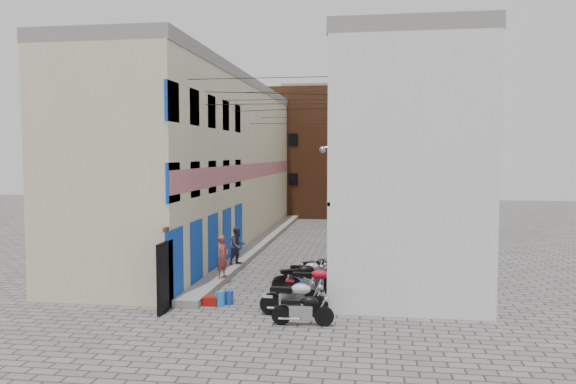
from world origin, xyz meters
The scene contains 21 objects.
ground centered at (0.00, 0.00, 0.00)m, with size 90.00×90.00×0.00m, color #5D5A57.
plinth centered at (-2.05, 13.00, 0.12)m, with size 0.90×26.00×0.25m, color gray.
building_left centered at (-4.98, 12.95, 4.50)m, with size 5.10×27.00×9.00m.
building_right centered at (5.00, 13.00, 4.51)m, with size 5.94×26.00×9.00m.
building_far_brick_left centered at (-2.00, 28.00, 5.00)m, with size 6.00×6.00×10.00m, color brown.
building_far_brick_right centered at (3.00, 30.00, 4.00)m, with size 5.00×6.00×8.00m, color brown.
building_far_concrete centered at (0.00, 34.00, 5.50)m, with size 8.00×5.00×11.00m, color gray.
far_shopfront centered at (0.00, 25.20, 1.20)m, with size 2.00×0.30×2.40m, color black.
overhead_wires centered at (0.00, 7.64, 7.12)m, with size 5.80×13.02×1.32m.
motorcycle_a centered at (1.90, -1.19, 0.52)m, with size 0.57×1.81×1.05m, color black, non-canonical shape.
motorcycle_b centered at (1.52, -0.27, 0.61)m, with size 0.67×2.11×1.22m, color silver, non-canonical shape.
motorcycle_c centered at (1.42, 0.65, 0.49)m, with size 0.53×1.68×0.97m, color #0D21C4, non-canonical shape.
motorcycle_d centered at (1.90, 1.86, 0.62)m, with size 0.67×2.13×1.23m, color red, non-canonical shape.
motorcycle_e centered at (1.35, 2.58, 0.60)m, with size 0.65×2.06×1.19m, color black, non-canonical shape.
motorcycle_f centered at (1.46, 3.76, 0.52)m, with size 0.57×1.81×1.05m, color silver, non-canonical shape.
motorcycle_g centered at (1.76, 4.85, 0.49)m, with size 0.53×1.69×0.98m, color black, non-canonical shape.
person_a centered at (-1.70, 3.40, 1.06)m, with size 0.59×0.39×1.62m, color #9C4038.
person_b centered at (-1.75, 6.04, 1.04)m, with size 0.77×0.60×1.59m, color #2D3344.
water_jug_near centered at (-0.99, 0.50, 0.23)m, with size 0.30×0.30×0.47m, color #2A80D5.
water_jug_far centered at (-0.76, 0.71, 0.22)m, with size 0.28×0.28×0.44m, color #213CA7.
red_crate centered at (-1.33, 0.50, 0.14)m, with size 0.46×0.34×0.29m, color #9A120B.
Camera 1 is at (3.81, -16.91, 4.93)m, focal length 35.00 mm.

